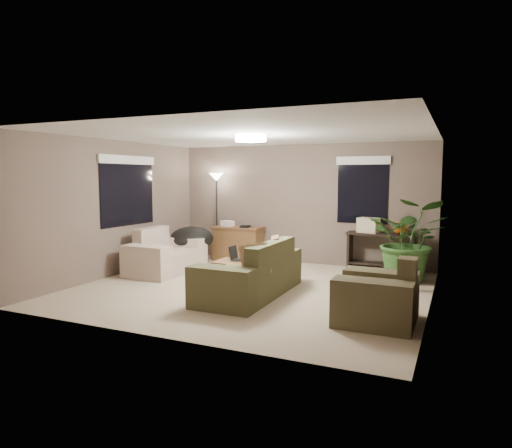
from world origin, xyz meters
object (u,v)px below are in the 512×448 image
at_px(papasan_chair, 192,242).
at_px(armchair, 378,299).
at_px(floor_lamp, 216,187).
at_px(cat_scratching_post, 405,278).
at_px(loveseat, 165,257).
at_px(console_table, 381,249).
at_px(main_sofa, 252,276).
at_px(houseplant, 409,249).
at_px(coffee_table, 245,266).
at_px(desk, 238,244).

bearing_deg(papasan_chair, armchair, -28.61).
relative_size(floor_lamp, cat_scratching_post, 3.82).
bearing_deg(loveseat, console_table, 24.78).
distance_m(main_sofa, floor_lamp, 3.55).
bearing_deg(papasan_chair, houseplant, 3.30).
height_order(main_sofa, coffee_table, main_sofa).
xyz_separation_m(loveseat, floor_lamp, (0.20, 1.72, 1.30)).
distance_m(loveseat, papasan_chair, 0.87).
bearing_deg(coffee_table, cat_scratching_post, 17.88).
distance_m(desk, cat_scratching_post, 3.83).
bearing_deg(papasan_chair, console_table, 13.59).
xyz_separation_m(desk, console_table, (3.02, 0.14, 0.06)).
relative_size(loveseat, coffee_table, 1.60).
height_order(main_sofa, papasan_chair, main_sofa).
xyz_separation_m(main_sofa, papasan_chair, (-2.18, 1.71, 0.17)).
xyz_separation_m(console_table, cat_scratching_post, (0.60, -1.39, -0.22)).
height_order(loveseat, cat_scratching_post, loveseat).
bearing_deg(armchair, console_table, 98.31).
relative_size(desk, console_table, 0.85).
xyz_separation_m(desk, houseplant, (3.60, -0.51, 0.19)).
distance_m(desk, floor_lamp, 1.35).
bearing_deg(papasan_chair, cat_scratching_post, -6.54).
distance_m(loveseat, cat_scratching_post, 4.40).
bearing_deg(desk, cat_scratching_post, -19.07).
relative_size(coffee_table, cat_scratching_post, 2.00).
distance_m(armchair, console_table, 3.21).
distance_m(loveseat, coffee_table, 1.97).
distance_m(desk, houseplant, 3.64).
height_order(main_sofa, floor_lamp, floor_lamp).
height_order(main_sofa, armchair, same).
relative_size(loveseat, cat_scratching_post, 3.20).
height_order(main_sofa, desk, main_sofa).
xyz_separation_m(coffee_table, floor_lamp, (-1.72, 2.16, 1.24)).
height_order(loveseat, coffee_table, loveseat).
height_order(desk, floor_lamp, floor_lamp).
xyz_separation_m(desk, floor_lamp, (-0.58, 0.11, 1.22)).
relative_size(desk, cat_scratching_post, 2.20).
xyz_separation_m(main_sofa, armchair, (2.00, -0.56, 0.00)).
bearing_deg(houseplant, console_table, 131.92).
height_order(console_table, houseplant, houseplant).
relative_size(coffee_table, papasan_chair, 1.01).
bearing_deg(main_sofa, console_table, 59.54).
xyz_separation_m(coffee_table, papasan_chair, (-1.84, 1.29, 0.11)).
bearing_deg(desk, coffee_table, -60.83).
bearing_deg(papasan_chair, desk, 47.34).
relative_size(main_sofa, console_table, 1.69).
bearing_deg(loveseat, coffee_table, -12.92).
xyz_separation_m(coffee_table, console_table, (1.87, 2.19, 0.08)).
distance_m(houseplant, cat_scratching_post, 0.82).
distance_m(console_table, cat_scratching_post, 1.53).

